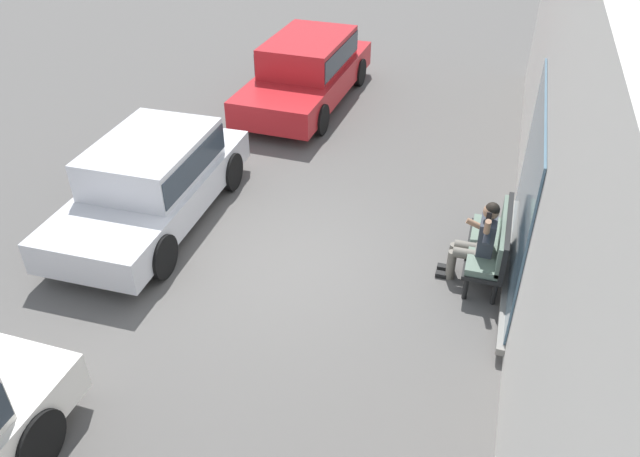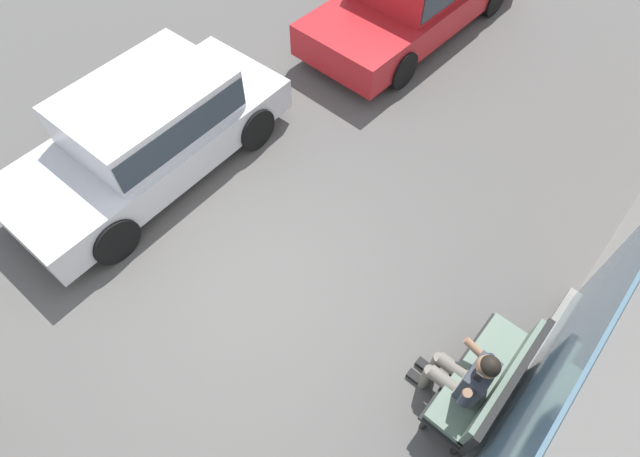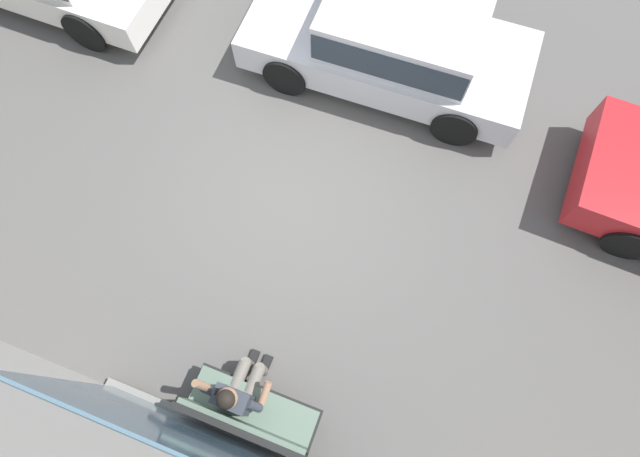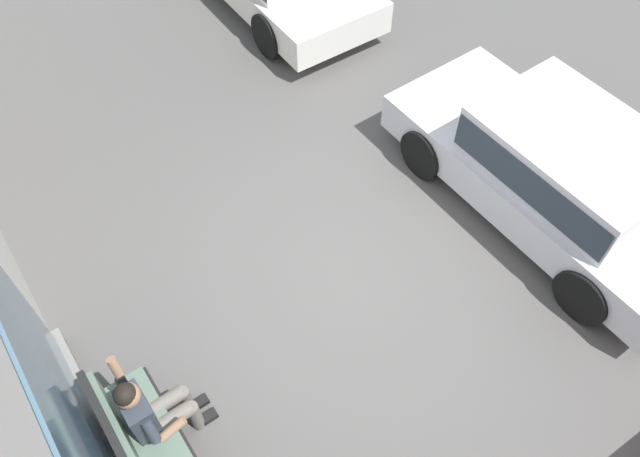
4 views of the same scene
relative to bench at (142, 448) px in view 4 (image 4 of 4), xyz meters
name	(u,v)px [view 4 (image 4 of 4)]	position (x,y,z in m)	size (l,w,h in m)	color
ground_plane	(358,276)	(0.59, -2.90, -0.55)	(60.00, 60.00, 0.00)	#565451
bench	(142,448)	(0.00, 0.00, 0.00)	(1.51, 0.55, 0.98)	black
person_on_phone	(151,410)	(0.20, -0.22, 0.14)	(0.73, 0.74, 1.31)	#6B665B
parked_car_mid	(559,168)	(0.06, -5.40, 0.21)	(4.20, 1.88, 1.38)	silver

